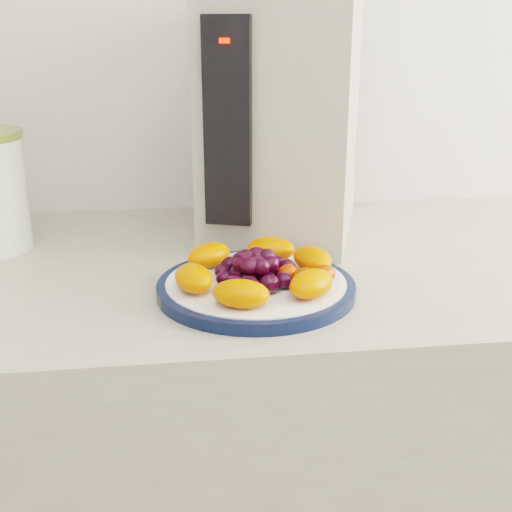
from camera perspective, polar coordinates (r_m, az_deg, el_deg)
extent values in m
cylinder|color=#0A1738|center=(0.81, 0.00, -2.84)|extent=(0.25, 0.25, 0.01)
cylinder|color=white|center=(0.81, 0.00, -2.78)|extent=(0.23, 0.23, 0.02)
cube|color=#B2AD9D|center=(1.03, 2.56, 12.40)|extent=(0.30, 0.36, 0.38)
cube|color=black|center=(0.89, -2.51, 11.64)|extent=(0.07, 0.04, 0.28)
cube|color=#FF0C05|center=(0.87, -2.81, 18.58)|extent=(0.01, 0.01, 0.01)
ellipsoid|color=#FB5200|center=(0.84, 5.03, -0.30)|extent=(0.06, 0.08, 0.03)
ellipsoid|color=#FB5200|center=(0.87, 1.34, 0.65)|extent=(0.08, 0.06, 0.03)
ellipsoid|color=#FB5200|center=(0.85, -4.20, 0.08)|extent=(0.08, 0.08, 0.03)
ellipsoid|color=#FB5200|center=(0.77, -5.57, -1.99)|extent=(0.06, 0.08, 0.03)
ellipsoid|color=#FB5200|center=(0.73, -1.35, -3.36)|extent=(0.08, 0.06, 0.03)
ellipsoid|color=#FB5200|center=(0.76, 4.93, -2.47)|extent=(0.08, 0.08, 0.03)
ellipsoid|color=black|center=(0.80, 0.00, -1.56)|extent=(0.02, 0.02, 0.02)
ellipsoid|color=black|center=(0.81, 1.53, -1.51)|extent=(0.02, 0.02, 0.02)
ellipsoid|color=black|center=(0.82, 0.58, -0.97)|extent=(0.02, 0.02, 0.02)
ellipsoid|color=black|center=(0.82, -0.92, -1.02)|extent=(0.02, 0.02, 0.02)
ellipsoid|color=black|center=(0.80, -1.54, -1.53)|extent=(0.02, 0.02, 0.02)
ellipsoid|color=black|center=(0.78, -0.61, -2.08)|extent=(0.02, 0.02, 0.02)
ellipsoid|color=black|center=(0.79, 0.96, -2.00)|extent=(0.02, 0.02, 0.02)
ellipsoid|color=black|center=(0.82, 2.73, -1.05)|extent=(0.02, 0.02, 0.02)
ellipsoid|color=black|center=(0.83, 1.76, -0.65)|extent=(0.02, 0.02, 0.02)
ellipsoid|color=black|center=(0.84, 0.37, -0.54)|extent=(0.02, 0.02, 0.02)
ellipsoid|color=black|center=(0.84, -1.10, -0.55)|extent=(0.02, 0.02, 0.02)
ellipsoid|color=black|center=(0.83, -2.32, -0.83)|extent=(0.02, 0.02, 0.02)
ellipsoid|color=black|center=(0.81, -2.96, -1.40)|extent=(0.02, 0.02, 0.02)
ellipsoid|color=black|center=(0.79, -2.83, -2.00)|extent=(0.02, 0.02, 0.02)
ellipsoid|color=black|center=(0.77, -1.91, -2.41)|extent=(0.02, 0.02, 0.02)
ellipsoid|color=black|center=(0.76, -0.41, -2.67)|extent=(0.02, 0.02, 0.02)
ellipsoid|color=black|center=(0.77, 1.21, -2.48)|extent=(0.03, 0.03, 0.02)
ellipsoid|color=black|center=(0.78, 2.46, -2.20)|extent=(0.02, 0.02, 0.02)
ellipsoid|color=black|center=(0.80, 0.00, -0.48)|extent=(0.02, 0.02, 0.02)
ellipsoid|color=black|center=(0.81, 0.98, -0.10)|extent=(0.02, 0.02, 0.02)
ellipsoid|color=black|center=(0.82, 0.06, 0.04)|extent=(0.02, 0.02, 0.02)
ellipsoid|color=black|center=(0.81, -0.88, -0.09)|extent=(0.02, 0.02, 0.02)
ellipsoid|color=black|center=(0.80, -1.43, -0.37)|extent=(0.02, 0.02, 0.02)
ellipsoid|color=black|center=(0.79, -1.32, -0.71)|extent=(0.02, 0.02, 0.02)
ellipsoid|color=black|center=(0.78, -0.58, -0.92)|extent=(0.02, 0.02, 0.02)
ellipsoid|color=black|center=(0.78, 0.45, -0.95)|extent=(0.02, 0.02, 0.02)
ellipsoid|color=black|center=(0.79, 1.26, -0.73)|extent=(0.02, 0.02, 0.02)
ellipsoid|color=#C22C04|center=(0.79, 4.38, -1.87)|extent=(0.03, 0.03, 0.02)
ellipsoid|color=#C22C04|center=(0.80, 6.05, -1.63)|extent=(0.03, 0.03, 0.02)
ellipsoid|color=#C22C04|center=(0.77, 5.54, -2.39)|extent=(0.04, 0.04, 0.02)
ellipsoid|color=#C22C04|center=(0.80, 2.83, -1.59)|extent=(0.04, 0.04, 0.02)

